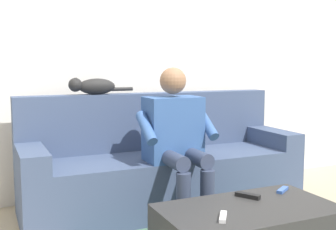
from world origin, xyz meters
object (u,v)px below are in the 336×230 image
object	(u,v)px
cat_on_backrest	(93,86)
remote_blue	(283,190)
couch	(162,168)
remote_white	(223,217)
person_solo_seated	(177,135)
remote_black	(248,196)

from	to	relation	value
cat_on_backrest	remote_blue	bearing A→B (deg)	123.43
couch	remote_blue	bearing A→B (deg)	108.42
remote_blue	cat_on_backrest	bearing A→B (deg)	-89.65
couch	remote_blue	world-z (taller)	couch
remote_white	remote_blue	world-z (taller)	remote_white
couch	remote_blue	distance (m)	1.12
cat_on_backrest	remote_blue	world-z (taller)	cat_on_backrest
couch	cat_on_backrest	distance (m)	0.86
person_solo_seated	cat_on_backrest	size ratio (longest dim) A/B	2.15
person_solo_seated	remote_blue	xyz separation A→B (m)	(-0.38, 0.72, -0.26)
person_solo_seated	remote_black	xyz separation A→B (m)	(-0.12, 0.73, -0.25)
couch	remote_black	world-z (taller)	couch
cat_on_backrest	remote_blue	size ratio (longest dim) A/B	4.14
remote_blue	remote_black	bearing A→B (deg)	-29.59
remote_black	remote_white	size ratio (longest dim) A/B	1.08
remote_black	remote_white	xyz separation A→B (m)	(0.31, 0.23, -0.00)
remote_black	remote_blue	size ratio (longest dim) A/B	1.17
remote_black	remote_white	bearing A→B (deg)	95.34
couch	remote_black	distance (m)	1.08
person_solo_seated	remote_black	distance (m)	0.78
person_solo_seated	remote_black	world-z (taller)	person_solo_seated
cat_on_backrest	couch	bearing A→B (deg)	155.56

